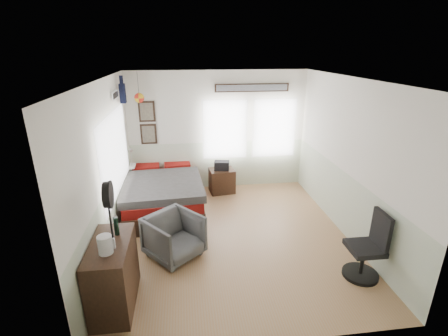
{
  "coord_description": "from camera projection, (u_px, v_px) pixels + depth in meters",
  "views": [
    {
      "loc": [
        -0.77,
        -4.91,
        3.14
      ],
      "look_at": [
        -0.1,
        0.4,
        1.15
      ],
      "focal_mm": 26.0,
      "sensor_mm": 36.0,
      "label": 1
    }
  ],
  "objects": [
    {
      "name": "ground_plane",
      "position": [
        232.0,
        236.0,
        5.75
      ],
      "size": [
        4.0,
        4.5,
        0.01
      ],
      "primitive_type": "cube",
      "color": "#A87449"
    },
    {
      "name": "room_shell",
      "position": [
        227.0,
        146.0,
        5.36
      ],
      "size": [
        4.02,
        4.52,
        2.71
      ],
      "color": "silver",
      "rests_on": "ground_plane"
    },
    {
      "name": "wall_decor",
      "position": [
        167.0,
        101.0,
        6.71
      ],
      "size": [
        3.55,
        1.32,
        1.44
      ],
      "color": "black",
      "rests_on": "room_shell"
    },
    {
      "name": "bed",
      "position": [
        163.0,
        194.0,
        6.64
      ],
      "size": [
        1.63,
        2.2,
        0.67
      ],
      "rotation": [
        0.0,
        0.0,
        0.06
      ],
      "color": "black",
      "rests_on": "ground_plane"
    },
    {
      "name": "dresser",
      "position": [
        113.0,
        274.0,
        4.1
      ],
      "size": [
        0.48,
        1.0,
        0.9
      ],
      "primitive_type": "cube",
      "color": "black",
      "rests_on": "ground_plane"
    },
    {
      "name": "armchair",
      "position": [
        174.0,
        237.0,
        5.09
      ],
      "size": [
        1.07,
        1.08,
        0.7
      ],
      "primitive_type": "imported",
      "rotation": [
        0.0,
        0.0,
        0.7
      ],
      "color": "#4E4E50",
      "rests_on": "ground_plane"
    },
    {
      "name": "nightstand",
      "position": [
        222.0,
        181.0,
        7.44
      ],
      "size": [
        0.6,
        0.5,
        0.55
      ],
      "primitive_type": "cube",
      "rotation": [
        0.0,
        0.0,
        0.12
      ],
      "color": "black",
      "rests_on": "ground_plane"
    },
    {
      "name": "task_chair",
      "position": [
        368.0,
        251.0,
        4.62
      ],
      "size": [
        0.51,
        0.51,
        1.02
      ],
      "rotation": [
        0.0,
        0.0,
        -0.01
      ],
      "color": "black",
      "rests_on": "ground_plane"
    },
    {
      "name": "kettle",
      "position": [
        105.0,
        245.0,
        3.73
      ],
      "size": [
        0.19,
        0.17,
        0.22
      ],
      "rotation": [
        0.0,
        0.0,
        -0.02
      ],
      "color": "silver",
      "rests_on": "dresser"
    },
    {
      "name": "bottle",
      "position": [
        116.0,
        226.0,
        4.1
      ],
      "size": [
        0.06,
        0.06,
        0.25
      ],
      "primitive_type": "cylinder",
      "color": "black",
      "rests_on": "dresser"
    },
    {
      "name": "stand_fan",
      "position": [
        108.0,
        196.0,
        3.76
      ],
      "size": [
        0.1,
        0.33,
        0.81
      ],
      "rotation": [
        0.0,
        0.0,
        0.04
      ],
      "color": "black",
      "rests_on": "dresser"
    },
    {
      "name": "black_bag",
      "position": [
        222.0,
        165.0,
        7.32
      ],
      "size": [
        0.36,
        0.27,
        0.19
      ],
      "primitive_type": "cube",
      "rotation": [
        0.0,
        0.0,
        -0.18
      ],
      "color": "black",
      "rests_on": "nightstand"
    }
  ]
}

